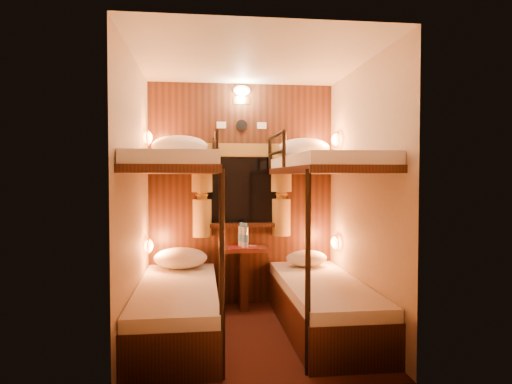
{
  "coord_description": "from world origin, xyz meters",
  "views": [
    {
      "loc": [
        -0.44,
        -3.93,
        1.4
      ],
      "look_at": [
        0.05,
        0.15,
        1.26
      ],
      "focal_mm": 32.0,
      "sensor_mm": 36.0,
      "label": 1
    }
  ],
  "objects": [
    {
      "name": "bunk_right",
      "position": [
        0.65,
        0.07,
        0.56
      ],
      "size": [
        0.72,
        1.9,
        1.82
      ],
      "color": "black",
      "rests_on": "floor"
    },
    {
      "name": "wall_right",
      "position": [
        1.0,
        0.0,
        1.2
      ],
      "size": [
        0.0,
        2.4,
        2.4
      ],
      "primitive_type": "plane",
      "rotation": [
        1.57,
        0.0,
        -1.57
      ],
      "color": "#C6B293",
      "rests_on": "floor"
    },
    {
      "name": "pillow_upper_left",
      "position": [
        -0.65,
        0.71,
        1.7
      ],
      "size": [
        0.56,
        0.4,
        0.22
      ],
      "primitive_type": "ellipsoid",
      "color": "white",
      "rests_on": "bunk_left"
    },
    {
      "name": "pillow_lower_left",
      "position": [
        -0.65,
        0.75,
        0.56
      ],
      "size": [
        0.54,
        0.39,
        0.21
      ],
      "primitive_type": "ellipsoid",
      "color": "white",
      "rests_on": "bunk_left"
    },
    {
      "name": "sachet_a",
      "position": [
        0.1,
        0.88,
        0.65
      ],
      "size": [
        0.08,
        0.06,
        0.01
      ],
      "primitive_type": "cube",
      "rotation": [
        0.0,
        0.0,
        -0.09
      ],
      "color": "silver",
      "rests_on": "table"
    },
    {
      "name": "floor",
      "position": [
        0.0,
        0.0,
        0.0
      ],
      "size": [
        2.1,
        2.1,
        0.0
      ],
      "primitive_type": "plane",
      "color": "#36100E",
      "rests_on": "ground"
    },
    {
      "name": "wall_front",
      "position": [
        0.0,
        -1.05,
        1.2
      ],
      "size": [
        2.4,
        0.0,
        2.4
      ],
      "primitive_type": "plane",
      "rotation": [
        -1.57,
        0.0,
        0.0
      ],
      "color": "#C6B293",
      "rests_on": "floor"
    },
    {
      "name": "back_panel",
      "position": [
        0.0,
        1.04,
        1.2
      ],
      "size": [
        2.0,
        0.03,
        2.4
      ],
      "primitive_type": "cube",
      "color": "black",
      "rests_on": "floor"
    },
    {
      "name": "bunk_left",
      "position": [
        -0.65,
        0.07,
        0.56
      ],
      "size": [
        0.72,
        1.9,
        1.82
      ],
      "color": "black",
      "rests_on": "floor"
    },
    {
      "name": "pillow_lower_right",
      "position": [
        0.65,
        0.71,
        0.54
      ],
      "size": [
        0.43,
        0.31,
        0.17
      ],
      "primitive_type": "ellipsoid",
      "color": "white",
      "rests_on": "bunk_right"
    },
    {
      "name": "bottle_left",
      "position": [
        0.01,
        0.79,
        0.76
      ],
      "size": [
        0.07,
        0.07,
        0.26
      ],
      "rotation": [
        0.0,
        0.0,
        0.36
      ],
      "color": "#99BFE5",
      "rests_on": "table"
    },
    {
      "name": "sachet_b",
      "position": [
        0.07,
        0.91,
        0.65
      ],
      "size": [
        0.09,
        0.07,
        0.01
      ],
      "primitive_type": "cube",
      "rotation": [
        0.0,
        0.0,
        0.3
      ],
      "color": "silver",
      "rests_on": "table"
    },
    {
      "name": "table",
      "position": [
        0.0,
        0.85,
        0.41
      ],
      "size": [
        0.5,
        0.34,
        0.66
      ],
      "color": "#592114",
      "rests_on": "floor"
    },
    {
      "name": "window",
      "position": [
        0.0,
        1.0,
        1.18
      ],
      "size": [
        1.0,
        0.12,
        0.79
      ],
      "color": "black",
      "rests_on": "back_panel"
    },
    {
      "name": "wall_left",
      "position": [
        -1.0,
        0.0,
        1.2
      ],
      "size": [
        0.0,
        2.4,
        2.4
      ],
      "primitive_type": "plane",
      "rotation": [
        1.57,
        0.0,
        1.57
      ],
      "color": "#C6B293",
      "rests_on": "floor"
    },
    {
      "name": "bottle_right",
      "position": [
        -0.01,
        0.88,
        0.76
      ],
      "size": [
        0.07,
        0.07,
        0.26
      ],
      "rotation": [
        0.0,
        0.0,
        0.39
      ],
      "color": "#99BFE5",
      "rests_on": "table"
    },
    {
      "name": "curtains",
      "position": [
        0.0,
        0.97,
        1.26
      ],
      "size": [
        1.1,
        0.22,
        1.0
      ],
      "color": "olive",
      "rests_on": "back_panel"
    },
    {
      "name": "wall_back",
      "position": [
        0.0,
        1.05,
        1.2
      ],
      "size": [
        2.4,
        0.0,
        2.4
      ],
      "primitive_type": "plane",
      "rotation": [
        1.57,
        0.0,
        0.0
      ],
      "color": "#C6B293",
      "rests_on": "floor"
    },
    {
      "name": "reading_lamps",
      "position": [
        -0.0,
        0.7,
        1.24
      ],
      "size": [
        2.0,
        0.2,
        1.25
      ],
      "color": "orange",
      "rests_on": "wall_left"
    },
    {
      "name": "ceiling",
      "position": [
        0.0,
        0.0,
        2.4
      ],
      "size": [
        2.1,
        2.1,
        0.0
      ],
      "primitive_type": "plane",
      "rotation": [
        3.14,
        0.0,
        0.0
      ],
      "color": "silver",
      "rests_on": "wall_back"
    },
    {
      "name": "back_fixtures",
      "position": [
        0.0,
        1.0,
        2.25
      ],
      "size": [
        0.54,
        0.09,
        0.48
      ],
      "color": "black",
      "rests_on": "back_panel"
    },
    {
      "name": "pillow_upper_right",
      "position": [
        0.65,
        0.84,
        1.7
      ],
      "size": [
        0.55,
        0.39,
        0.22
      ],
      "primitive_type": "ellipsoid",
      "color": "white",
      "rests_on": "bunk_right"
    }
  ]
}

